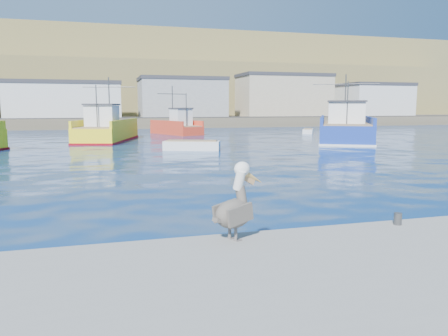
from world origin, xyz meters
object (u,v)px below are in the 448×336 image
at_px(trawler_yellow_b, 107,130).
at_px(pelican, 235,207).
at_px(trawler_blue, 345,129).
at_px(skiff_far, 308,132).
at_px(boat_orange, 177,126).
at_px(skiff_mid, 192,146).

distance_m(trawler_yellow_b, pelican, 37.05).
relative_size(trawler_blue, skiff_far, 3.97).
height_order(boat_orange, skiff_far, boat_orange).
height_order(trawler_blue, pelican, trawler_blue).
distance_m(trawler_blue, pelican, 36.79).
height_order(boat_orange, skiff_mid, boat_orange).
height_order(trawler_yellow_b, skiff_far, trawler_yellow_b).
height_order(trawler_yellow_b, pelican, trawler_yellow_b).
distance_m(trawler_yellow_b, trawler_blue, 24.17).
relative_size(boat_orange, skiff_far, 2.36).
bearing_deg(trawler_blue, trawler_yellow_b, 164.03).
distance_m(boat_orange, skiff_mid, 20.50).
distance_m(boat_orange, skiff_far, 16.94).
height_order(trawler_blue, skiff_far, trawler_blue).
xyz_separation_m(trawler_blue, skiff_far, (2.13, 12.48, -0.94)).
bearing_deg(boat_orange, skiff_far, -9.30).
distance_m(trawler_yellow_b, skiff_far, 26.04).
xyz_separation_m(trawler_yellow_b, boat_orange, (8.67, 8.56, -0.03)).
bearing_deg(pelican, skiff_mid, 80.85).
bearing_deg(boat_orange, pelican, -97.84).
relative_size(trawler_blue, skiff_mid, 3.08).
relative_size(skiff_far, pelican, 2.10).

